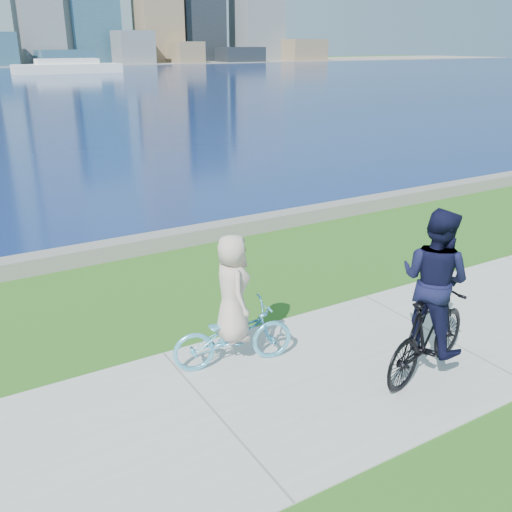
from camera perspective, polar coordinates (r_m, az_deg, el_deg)
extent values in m
plane|color=#255917|center=(7.51, -4.04, -15.54)|extent=(320.00, 320.00, 0.00)
cube|color=#AEADA8|center=(7.50, -4.04, -15.48)|extent=(80.00, 3.50, 0.02)
cube|color=slate|center=(12.68, -16.93, 0.10)|extent=(90.00, 0.50, 0.35)
cube|color=navy|center=(129.46, -18.56, 18.30)|extent=(10.79, 8.34, 3.06)
cube|color=slate|center=(133.64, -12.18, 19.71)|extent=(7.53, 7.33, 6.82)
cube|color=#756248|center=(138.44, -7.25, 19.55)|extent=(6.26, 9.84, 4.63)
cube|color=black|center=(143.41, -1.58, 19.49)|extent=(10.20, 6.75, 3.44)
cube|color=#756248|center=(154.16, 4.69, 19.84)|extent=(10.16, 7.94, 5.22)
cube|color=slate|center=(155.18, 0.11, 24.26)|extent=(10.88, 9.74, 28.79)
cube|color=white|center=(95.63, -18.30, 17.36)|extent=(15.77, 4.51, 1.35)
cube|color=white|center=(95.60, -18.38, 17.99)|extent=(9.01, 3.38, 0.79)
imported|color=#5FC3E8|center=(8.25, -2.31, -7.91)|extent=(0.98, 1.87, 0.93)
imported|color=beige|center=(7.92, -2.38, -3.20)|extent=(0.65, 0.85, 1.55)
imported|color=black|center=(8.31, 16.82, -7.54)|extent=(1.08, 2.10, 1.21)
imported|color=black|center=(7.97, 17.42, -2.34)|extent=(0.96, 1.11, 1.99)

